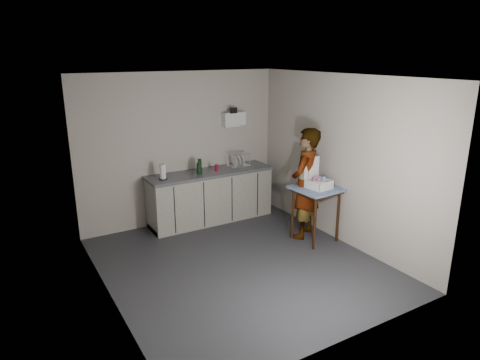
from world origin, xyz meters
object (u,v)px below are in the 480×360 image
kitchen_counter (211,198)px  soda_can (216,168)px  standing_man (305,183)px  paper_towel (163,172)px  soap_bottle (199,166)px  dark_bottle (200,166)px  bakery_box (318,181)px  dish_rack (238,163)px  side_table (316,195)px

kitchen_counter → soda_can: (0.11, -0.03, 0.54)m
standing_man → paper_towel: size_ratio=7.02×
standing_man → soap_bottle: size_ratio=6.75×
standing_man → dark_bottle: bearing=-83.1°
soda_can → bakery_box: size_ratio=0.25×
kitchen_counter → soap_bottle: 0.66m
dark_bottle → paper_towel: (-0.70, -0.09, 0.00)m
soap_bottle → soda_can: (0.35, 0.03, -0.07)m
dark_bottle → dish_rack: size_ratio=0.63×
soap_bottle → soda_can: size_ratio=2.28×
dish_rack → side_table: bearing=-74.3°
side_table → dish_rack: dish_rack is taller
side_table → bakery_box: 0.22m
dish_rack → standing_man: bearing=-73.8°
soap_bottle → side_table: bearing=-50.0°
side_table → soap_bottle: bearing=126.0°
standing_man → soda_can: standing_man is taller
paper_towel → bakery_box: 2.48m
side_table → soap_bottle: (-1.28, 1.53, 0.28)m
kitchen_counter → side_table: kitchen_counter is taller
soap_bottle → standing_man: bearing=-46.5°
soda_can → bakery_box: bakery_box is taller
paper_towel → kitchen_counter: bearing=3.3°
kitchen_counter → paper_towel: (-0.88, -0.05, 0.60)m
dark_bottle → paper_towel: size_ratio=0.92×
soap_bottle → dark_bottle: bearing=59.4°
soap_bottle → paper_towel: size_ratio=1.04×
soda_can → paper_towel: paper_towel is taller
paper_towel → dark_bottle: bearing=7.4°
side_table → soda_can: size_ratio=7.57×
side_table → kitchen_counter: bearing=119.4°
soap_bottle → dark_bottle: (0.06, 0.10, -0.02)m
soap_bottle → dish_rack: bearing=6.9°
side_table → bakery_box: bearing=-45.6°
paper_towel → soap_bottle: bearing=-0.7°
kitchen_counter → bakery_box: bakery_box is taller
standing_man → dish_rack: (-0.41, 1.40, 0.08)m
side_table → soda_can: 1.83m
soda_can → kitchen_counter: bearing=164.7°
side_table → bakery_box: size_ratio=1.92×
soap_bottle → soda_can: bearing=4.7°
kitchen_counter → side_table: size_ratio=2.56×
dark_bottle → bakery_box: bearing=-52.9°
paper_towel → dish_rack: bearing=3.6°
dark_bottle → paper_towel: 0.71m
standing_man → side_table: bearing=69.0°
side_table → standing_man: bearing=98.1°
soda_can → bakery_box: 1.84m
soda_can → dark_bottle: dark_bottle is taller
standing_man → dark_bottle: (-1.18, 1.40, 0.13)m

